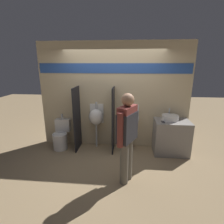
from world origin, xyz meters
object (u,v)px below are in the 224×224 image
object	(u,v)px
cell_phone	(163,122)
toilet	(61,136)
urinal_far	(132,118)
person_in_vest	(127,133)
sink_basin	(170,118)
urinal_near_counter	(96,117)

from	to	relation	value
cell_phone	toilet	bearing A→B (deg)	177.23
cell_phone	urinal_far	xyz separation A→B (m)	(-0.73, 0.28, -0.02)
cell_phone	toilet	xyz separation A→B (m)	(-2.57, 0.12, -0.53)
urinal_far	person_in_vest	size ratio (longest dim) A/B	0.71
urinal_far	sink_basin	bearing A→B (deg)	-6.54
sink_basin	cell_phone	distance (m)	0.27
sink_basin	toilet	bearing A→B (deg)	-178.89
urinal_near_counter	toilet	size ratio (longest dim) A/B	1.37
sink_basin	person_in_vest	world-z (taller)	person_in_vest
person_in_vest	sink_basin	bearing A→B (deg)	-12.49
urinal_near_counter	person_in_vest	world-z (taller)	person_in_vest
urinal_near_counter	urinal_far	xyz separation A→B (m)	(0.92, 0.00, 0.00)
toilet	person_in_vest	bearing A→B (deg)	-34.95
cell_phone	urinal_far	distance (m)	0.78
urinal_near_counter	person_in_vest	distance (m)	1.60
urinal_near_counter	person_in_vest	xyz separation A→B (m)	(0.81, -1.37, 0.16)
cell_phone	toilet	size ratio (longest dim) A/B	0.16
sink_basin	urinal_near_counter	size ratio (longest dim) A/B	0.33
urinal_near_counter	toilet	world-z (taller)	urinal_near_counter
sink_basin	toilet	distance (m)	2.83
cell_phone	toilet	world-z (taller)	toilet
sink_basin	person_in_vest	bearing A→B (deg)	-129.37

